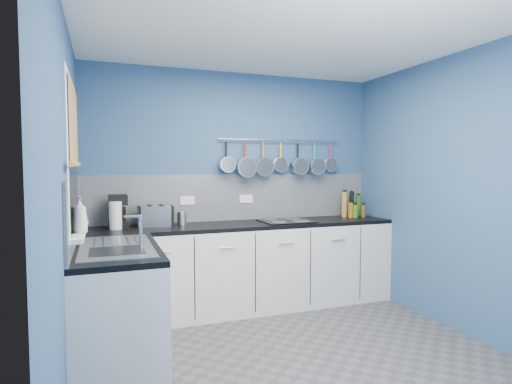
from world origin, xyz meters
TOP-DOWN VIEW (x-y plane):
  - floor at (0.00, 0.00)m, footprint 3.20×3.00m
  - ceiling at (0.00, 0.00)m, footprint 3.20×3.00m
  - wall_back at (0.00, 1.51)m, footprint 3.20×0.02m
  - wall_front at (0.00, -1.51)m, footprint 3.20×0.02m
  - wall_left at (-1.61, 0.00)m, footprint 0.02×3.00m
  - wall_right at (1.61, 0.00)m, footprint 0.02×3.00m
  - backsplash_back at (0.00, 1.49)m, footprint 3.20×0.02m
  - backsplash_left at (-1.59, 0.60)m, footprint 0.02×1.80m
  - cabinet_run_back at (0.00, 1.20)m, footprint 3.20×0.60m
  - worktop_back at (0.00, 1.20)m, footprint 3.20×0.60m
  - cabinet_run_left at (-1.30, 0.30)m, footprint 0.60×1.20m
  - worktop_left at (-1.30, 0.30)m, footprint 0.60×1.20m
  - window_frame at (-1.58, 0.30)m, footprint 0.01×1.00m
  - window_glass at (-1.57, 0.30)m, footprint 0.01×0.90m
  - bamboo_blind at (-1.56, 0.30)m, footprint 0.01×0.90m
  - window_sill at (-1.55, 0.30)m, footprint 0.10×0.98m
  - sink_unit at (-1.30, 0.30)m, footprint 0.50×0.95m
  - mixer_tap at (-1.14, 0.12)m, footprint 0.12×0.08m
  - socket_left at (-0.55, 1.48)m, footprint 0.15×0.01m
  - socket_right at (0.10, 1.48)m, footprint 0.15×0.01m
  - pot_rail at (0.50, 1.45)m, footprint 1.45×0.02m
  - soap_bottle_a at (-1.53, 0.09)m, footprint 0.12×0.12m
  - soap_bottle_b at (-1.53, 0.12)m, footprint 0.09×0.10m
  - paper_towel at (-1.28, 1.22)m, footprint 0.15×0.15m
  - coffee_maker at (-1.25, 1.30)m, footprint 0.19×0.21m
  - toaster at (-0.90, 1.29)m, footprint 0.34×0.24m
  - canister at (-0.64, 1.30)m, footprint 0.10×0.10m
  - hob at (0.44, 1.17)m, footprint 0.52×0.46m
  - pan_0 at (-0.13, 1.44)m, footprint 0.17×0.10m
  - pan_1 at (0.08, 1.44)m, footprint 0.22×0.12m
  - pan_2 at (0.29, 1.44)m, footprint 0.21×0.09m
  - pan_3 at (0.50, 1.44)m, footprint 0.17×0.05m
  - pan_4 at (0.71, 1.44)m, footprint 0.20×0.12m
  - pan_5 at (0.92, 1.44)m, footprint 0.20×0.13m
  - pan_6 at (1.14, 1.44)m, footprint 0.16×0.05m
  - condiment_0 at (1.46, 1.34)m, footprint 0.06×0.06m
  - condiment_1 at (1.35, 1.31)m, footprint 0.06×0.06m
  - condiment_2 at (1.25, 1.31)m, footprint 0.07×0.07m
  - condiment_3 at (1.45, 1.22)m, footprint 0.05×0.05m
  - condiment_4 at (1.35, 1.23)m, footprint 0.07×0.07m
  - condiment_5 at (1.29, 1.23)m, footprint 0.06×0.06m

SIDE VIEW (x-z plane):
  - floor at x=0.00m, z-range -0.02..0.00m
  - cabinet_run_back at x=0.00m, z-range 0.00..0.86m
  - cabinet_run_left at x=-1.30m, z-range 0.00..0.86m
  - worktop_back at x=0.00m, z-range 0.86..0.90m
  - worktop_left at x=-1.30m, z-range 0.86..0.90m
  - sink_unit at x=-1.30m, z-range 0.90..0.91m
  - hob at x=0.44m, z-range 0.90..0.91m
  - canister at x=-0.64m, z-range 0.90..1.03m
  - condiment_3 at x=1.45m, z-range 0.90..1.04m
  - condiment_4 at x=1.35m, z-range 0.90..1.05m
  - condiment_5 at x=1.29m, z-range 0.90..1.07m
  - toaster at x=-0.90m, z-range 0.90..1.10m
  - condiment_0 at x=1.46m, z-range 0.90..1.15m
  - paper_towel at x=-1.28m, z-range 0.90..1.16m
  - mixer_tap at x=-1.14m, z-range 0.90..1.16m
  - window_sill at x=-1.55m, z-range 1.02..1.05m
  - condiment_1 at x=1.35m, z-range 0.90..1.18m
  - condiment_2 at x=1.25m, z-range 0.90..1.19m
  - coffee_maker at x=-1.25m, z-range 0.90..1.22m
  - socket_left at x=-0.55m, z-range 1.09..1.18m
  - socket_right at x=0.10m, z-range 1.09..1.18m
  - soap_bottle_b at x=-1.53m, z-range 1.05..1.22m
  - backsplash_back at x=0.00m, z-range 0.90..1.40m
  - backsplash_left at x=-1.59m, z-range 0.90..1.40m
  - soap_bottle_a at x=-1.53m, z-range 1.05..1.29m
  - wall_back at x=0.00m, z-range 0.00..2.50m
  - wall_front at x=0.00m, z-range 0.00..2.50m
  - wall_left at x=-1.61m, z-range 0.00..2.50m
  - wall_right at x=1.61m, z-range 0.00..2.50m
  - window_glass at x=-1.57m, z-range 1.05..2.05m
  - window_frame at x=-1.58m, z-range 1.00..2.10m
  - pan_1 at x=0.08m, z-range 1.37..1.78m
  - pan_2 at x=0.29m, z-range 1.38..1.78m
  - pan_5 at x=0.92m, z-range 1.39..1.78m
  - pan_4 at x=0.71m, z-range 1.39..1.78m
  - pan_3 at x=0.50m, z-range 1.42..1.78m
  - pan_0 at x=-0.13m, z-range 1.42..1.78m
  - pan_6 at x=1.14m, z-range 1.43..1.78m
  - bamboo_blind at x=-1.56m, z-range 1.50..2.05m
  - pot_rail at x=0.50m, z-range 1.77..1.79m
  - ceiling at x=0.00m, z-range 2.50..2.52m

